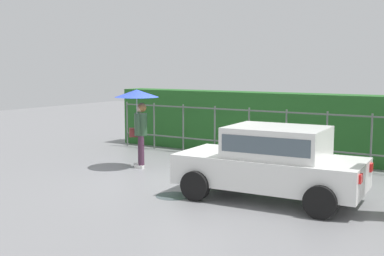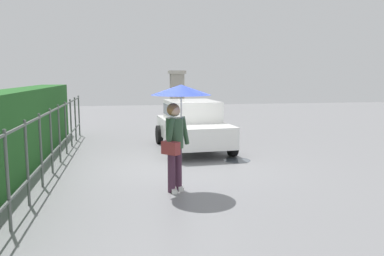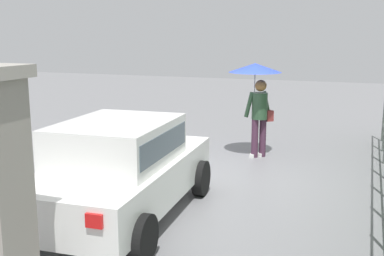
{
  "view_description": "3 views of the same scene",
  "coord_description": "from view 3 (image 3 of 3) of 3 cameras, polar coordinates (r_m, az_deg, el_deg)",
  "views": [
    {
      "loc": [
        6.22,
        -9.79,
        2.65
      ],
      "look_at": [
        0.01,
        -0.02,
        1.23
      ],
      "focal_mm": 46.24,
      "sensor_mm": 36.0,
      "label": 1
    },
    {
      "loc": [
        -9.12,
        1.35,
        2.25
      ],
      "look_at": [
        0.01,
        -0.27,
        0.97
      ],
      "focal_mm": 35.93,
      "sensor_mm": 36.0,
      "label": 2
    },
    {
      "loc": [
        8.15,
        2.62,
        2.69
      ],
      "look_at": [
        0.26,
        -0.37,
        1.0
      ],
      "focal_mm": 43.81,
      "sensor_mm": 36.0,
      "label": 3
    }
  ],
  "objects": [
    {
      "name": "pedestrian",
      "position": [
        10.36,
        7.92,
        5.24
      ],
      "size": [
        1.15,
        1.15,
        2.08
      ],
      "rotation": [
        0.0,
        0.0,
        -2.39
      ],
      "color": "#47283D",
      "rests_on": "ground"
    },
    {
      "name": "puddle_near",
      "position": [
        9.11,
        -7.77,
        -5.94
      ],
      "size": [
        0.73,
        0.73,
        0.0
      ],
      "primitive_type": "cylinder",
      "color": "#4C545B",
      "rests_on": "ground"
    },
    {
      "name": "car",
      "position": [
        6.94,
        -8.63,
        -4.55
      ],
      "size": [
        3.83,
        2.05,
        1.48
      ],
      "rotation": [
        0.0,
        0.0,
        3.2
      ],
      "color": "white",
      "rests_on": "ground"
    },
    {
      "name": "ground_plane",
      "position": [
        8.97,
        2.83,
        -6.12
      ],
      "size": [
        40.0,
        40.0,
        0.0
      ],
      "primitive_type": "plane",
      "color": "slate"
    }
  ]
}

